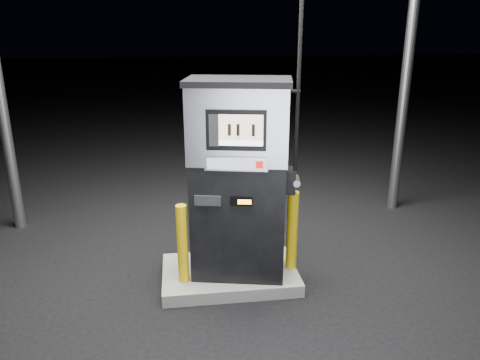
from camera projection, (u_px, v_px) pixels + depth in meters
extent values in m
plane|color=black|center=(230.00, 280.00, 5.68)|extent=(80.00, 80.00, 0.00)
cube|color=slate|center=(230.00, 275.00, 5.65)|extent=(1.60, 1.00, 0.15)
cylinder|color=gray|center=(407.00, 72.00, 7.22)|extent=(0.16, 0.16, 4.50)
cube|color=black|center=(239.00, 218.00, 5.37)|extent=(1.15, 0.81, 1.38)
cube|color=silver|center=(239.00, 124.00, 5.02)|extent=(1.17, 0.84, 0.83)
cube|color=black|center=(238.00, 82.00, 4.88)|extent=(1.23, 0.89, 0.07)
cube|color=black|center=(236.00, 130.00, 4.72)|extent=(0.61, 0.16, 0.42)
cube|color=#C8A991|center=(241.00, 128.00, 4.69)|extent=(0.44, 0.10, 0.26)
cube|color=white|center=(241.00, 143.00, 4.74)|extent=(0.44, 0.10, 0.06)
cube|color=silver|center=(236.00, 164.00, 4.84)|extent=(0.65, 0.17, 0.15)
cube|color=#A4A7AC|center=(236.00, 164.00, 4.82)|extent=(0.59, 0.13, 0.12)
cube|color=red|center=(259.00, 165.00, 4.80)|extent=(0.08, 0.02, 0.08)
cube|color=black|center=(241.00, 201.00, 4.97)|extent=(0.24, 0.07, 0.10)
cube|color=orange|center=(244.00, 202.00, 4.95)|extent=(0.14, 0.03, 0.05)
cube|color=black|center=(208.00, 201.00, 4.99)|extent=(0.29, 0.09, 0.11)
cube|color=black|center=(290.00, 180.00, 5.18)|extent=(0.15, 0.22, 0.27)
cylinder|color=gray|center=(296.00, 181.00, 5.18)|extent=(0.13, 0.25, 0.08)
cylinder|color=black|center=(302.00, 4.00, 4.54)|extent=(0.05, 0.05, 3.41)
cylinder|color=gold|center=(183.00, 244.00, 5.23)|extent=(0.16, 0.16, 0.93)
cylinder|color=gold|center=(292.00, 231.00, 5.52)|extent=(0.15, 0.15, 0.97)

